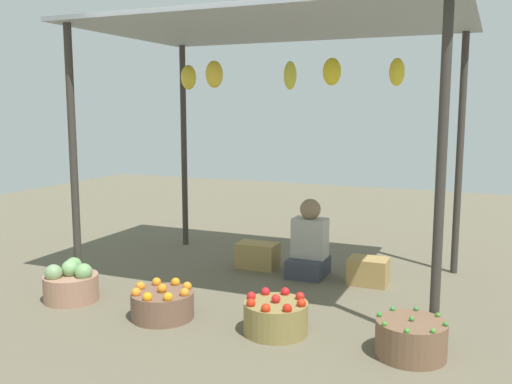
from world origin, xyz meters
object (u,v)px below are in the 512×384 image
wooden_crate_near_vendor (368,271)px  basket_oranges (162,304)px  basket_red_tomatoes (276,317)px  basket_green_chilies (411,338)px  basket_cabbages (71,284)px  vendor_person (309,246)px  wooden_crate_stacked_rear (257,255)px

wooden_crate_near_vendor → basket_oranges: bearing=-131.2°
basket_red_tomatoes → basket_green_chilies: basket_red_tomatoes is taller
basket_cabbages → basket_oranges: size_ratio=0.93×
basket_red_tomatoes → basket_cabbages: bearing=-179.4°
basket_red_tomatoes → basket_green_chilies: size_ratio=1.01×
vendor_person → wooden_crate_stacked_rear: 0.61m
basket_red_tomatoes → vendor_person: bearing=98.7°
basket_green_chilies → wooden_crate_near_vendor: 1.60m
basket_cabbages → wooden_crate_near_vendor: (2.31, 1.48, -0.02)m
basket_green_chilies → vendor_person: bearing=128.3°
basket_cabbages → wooden_crate_near_vendor: basket_cabbages is taller
vendor_person → wooden_crate_near_vendor: bearing=-7.0°
wooden_crate_near_vendor → basket_cabbages: bearing=-147.3°
basket_cabbages → basket_red_tomatoes: bearing=0.6°
basket_oranges → wooden_crate_near_vendor: (1.34, 1.53, 0.01)m
vendor_person → wooden_crate_near_vendor: 0.65m
vendor_person → wooden_crate_stacked_rear: vendor_person is taller
wooden_crate_stacked_rear → vendor_person: bearing=-3.7°
basket_cabbages → wooden_crate_near_vendor: bearing=32.7°
vendor_person → wooden_crate_near_vendor: size_ratio=2.11×
basket_red_tomatoes → wooden_crate_stacked_rear: basket_red_tomatoes is taller
vendor_person → basket_red_tomatoes: size_ratio=1.60×
vendor_person → basket_oranges: (-0.72, -1.61, -0.18)m
vendor_person → basket_red_tomatoes: 1.57m
basket_cabbages → wooden_crate_stacked_rear: (1.11, 1.60, -0.01)m
wooden_crate_stacked_rear → basket_red_tomatoes: bearing=-62.6°
basket_oranges → basket_green_chilies: bearing=1.5°
basket_red_tomatoes → wooden_crate_stacked_rear: 1.78m
wooden_crate_near_vendor → wooden_crate_stacked_rear: 1.21m
basket_red_tomatoes → basket_oranges: bearing=-175.9°
basket_red_tomatoes → wooden_crate_near_vendor: 1.51m
basket_oranges → basket_red_tomatoes: size_ratio=1.04×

